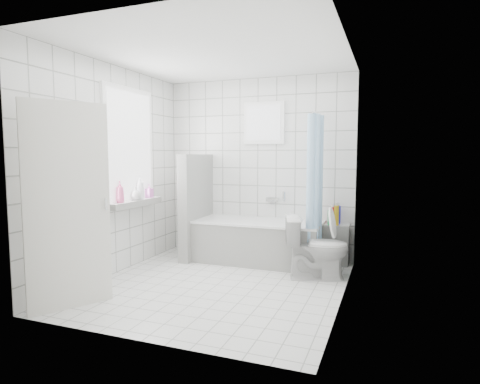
% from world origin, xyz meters
% --- Properties ---
extents(ground, '(3.00, 3.00, 0.00)m').
position_xyz_m(ground, '(0.00, 0.00, 0.00)').
color(ground, white).
rests_on(ground, ground).
extents(ceiling, '(3.00, 3.00, 0.00)m').
position_xyz_m(ceiling, '(0.00, 0.00, 2.60)').
color(ceiling, white).
rests_on(ceiling, ground).
extents(wall_back, '(2.80, 0.02, 2.60)m').
position_xyz_m(wall_back, '(0.00, 1.50, 1.30)').
color(wall_back, white).
rests_on(wall_back, ground).
extents(wall_front, '(2.80, 0.02, 2.60)m').
position_xyz_m(wall_front, '(0.00, -1.50, 1.30)').
color(wall_front, white).
rests_on(wall_front, ground).
extents(wall_left, '(0.02, 3.00, 2.60)m').
position_xyz_m(wall_left, '(-1.40, 0.00, 1.30)').
color(wall_left, white).
rests_on(wall_left, ground).
extents(wall_right, '(0.02, 3.00, 2.60)m').
position_xyz_m(wall_right, '(1.40, 0.00, 1.30)').
color(wall_right, white).
rests_on(wall_right, ground).
extents(window_left, '(0.01, 0.90, 1.40)m').
position_xyz_m(window_left, '(-1.35, 0.30, 1.60)').
color(window_left, white).
rests_on(window_left, wall_left).
extents(window_back, '(0.50, 0.01, 0.50)m').
position_xyz_m(window_back, '(0.10, 1.46, 1.95)').
color(window_back, white).
rests_on(window_back, wall_back).
extents(window_sill, '(0.18, 1.02, 0.08)m').
position_xyz_m(window_sill, '(-1.31, 0.30, 0.86)').
color(window_sill, white).
rests_on(window_sill, wall_left).
extents(door, '(0.43, 0.71, 2.00)m').
position_xyz_m(door, '(-1.05, -1.13, 1.00)').
color(door, silver).
rests_on(door, ground).
extents(bathtub, '(1.75, 0.77, 0.58)m').
position_xyz_m(bathtub, '(0.14, 1.12, 0.29)').
color(bathtub, white).
rests_on(bathtub, ground).
extents(partition_wall, '(0.15, 0.85, 1.50)m').
position_xyz_m(partition_wall, '(-0.80, 1.07, 0.75)').
color(partition_wall, white).
rests_on(partition_wall, ground).
extents(tiled_ledge, '(0.40, 0.24, 0.55)m').
position_xyz_m(tiled_ledge, '(1.14, 1.38, 0.28)').
color(tiled_ledge, white).
rests_on(tiled_ledge, ground).
extents(toilet, '(0.84, 0.62, 0.76)m').
position_xyz_m(toilet, '(1.03, 0.65, 0.38)').
color(toilet, white).
rests_on(toilet, ground).
extents(curtain_rod, '(0.02, 0.80, 0.02)m').
position_xyz_m(curtain_rod, '(0.95, 1.10, 2.00)').
color(curtain_rod, silver).
rests_on(curtain_rod, wall_back).
extents(shower_curtain, '(0.14, 0.48, 1.78)m').
position_xyz_m(shower_curtain, '(0.95, 0.97, 1.10)').
color(shower_curtain, '#4B9CDD').
rests_on(shower_curtain, curtain_rod).
extents(tub_faucet, '(0.18, 0.06, 0.06)m').
position_xyz_m(tub_faucet, '(0.24, 1.46, 0.85)').
color(tub_faucet, silver).
rests_on(tub_faucet, wall_back).
extents(sill_bottles, '(0.20, 0.76, 0.32)m').
position_xyz_m(sill_bottles, '(-1.30, 0.30, 1.03)').
color(sill_bottles, silver).
rests_on(sill_bottles, window_sill).
extents(ledge_bottles, '(0.16, 0.17, 0.27)m').
position_xyz_m(ledge_bottles, '(1.14, 1.36, 0.67)').
color(ledge_bottles, gold).
rests_on(ledge_bottles, tiled_ledge).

